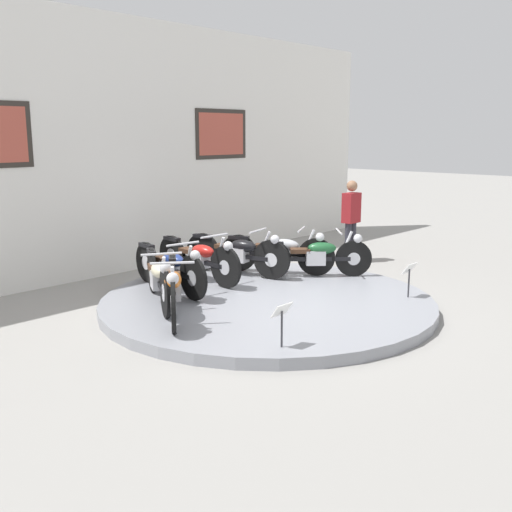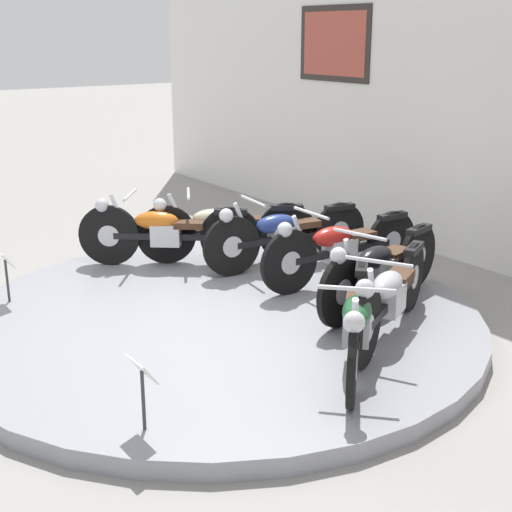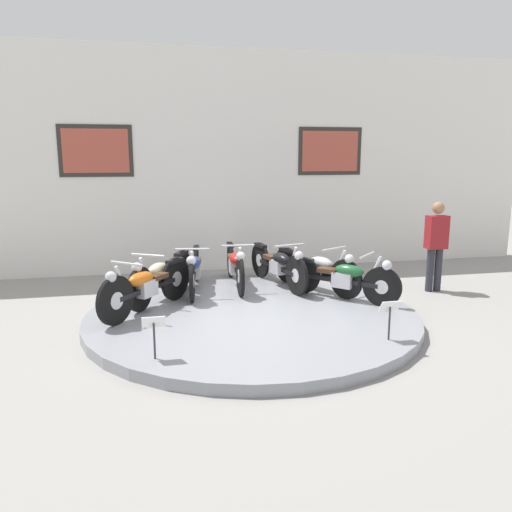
# 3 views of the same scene
# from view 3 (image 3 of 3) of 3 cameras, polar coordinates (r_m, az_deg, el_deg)

# --- Properties ---
(ground_plane) EXTENTS (60.00, 60.00, 0.00)m
(ground_plane) POSITION_cam_3_polar(r_m,az_deg,el_deg) (7.42, -0.43, -7.38)
(ground_plane) COLOR gray
(display_platform) EXTENTS (4.83, 4.83, 0.15)m
(display_platform) POSITION_cam_3_polar(r_m,az_deg,el_deg) (7.40, -0.43, -6.84)
(display_platform) COLOR gray
(display_platform) RESTS_ON ground_plane
(back_wall) EXTENTS (14.00, 0.22, 4.51)m
(back_wall) POSITION_cam_3_polar(r_m,az_deg,el_deg) (10.52, -4.37, 10.65)
(back_wall) COLOR white
(back_wall) RESTS_ON ground_plane
(motorcycle_orange) EXTENTS (1.32, 1.61, 0.81)m
(motorcycle_orange) POSITION_cam_3_polar(r_m,az_deg,el_deg) (7.40, -12.47, -3.28)
(motorcycle_orange) COLOR black
(motorcycle_orange) RESTS_ON display_platform
(motorcycle_cream) EXTENTS (1.05, 1.77, 0.81)m
(motorcycle_cream) POSITION_cam_3_polar(r_m,az_deg,el_deg) (7.99, -10.79, -2.18)
(motorcycle_cream) COLOR black
(motorcycle_cream) RESTS_ON display_platform
(motorcycle_blue) EXTENTS (0.54, 1.99, 0.80)m
(motorcycle_blue) POSITION_cam_3_polar(r_m,az_deg,el_deg) (8.43, -7.08, -1.38)
(motorcycle_blue) COLOR black
(motorcycle_blue) RESTS_ON display_platform
(motorcycle_red) EXTENTS (0.54, 2.01, 0.80)m
(motorcycle_red) POSITION_cam_3_polar(r_m,az_deg,el_deg) (8.67, -2.38, -0.92)
(motorcycle_red) COLOR black
(motorcycle_red) RESTS_ON display_platform
(motorcycle_black) EXTENTS (0.63, 1.96, 0.80)m
(motorcycle_black) POSITION_cam_3_polar(r_m,az_deg,el_deg) (8.67, 2.57, -0.93)
(motorcycle_black) COLOR black
(motorcycle_black) RESTS_ON display_platform
(motorcycle_silver) EXTENTS (0.97, 1.78, 0.79)m
(motorcycle_silver) POSITION_cam_3_polar(r_m,az_deg,el_deg) (8.42, 6.95, -1.42)
(motorcycle_silver) COLOR black
(motorcycle_silver) RESTS_ON display_platform
(motorcycle_green) EXTENTS (1.40, 1.44, 0.78)m
(motorcycle_green) POSITION_cam_3_polar(r_m,az_deg,el_deg) (7.96, 9.95, -2.36)
(motorcycle_green) COLOR black
(motorcycle_green) RESTS_ON display_platform
(info_placard_front_left) EXTENTS (0.26, 0.11, 0.51)m
(info_placard_front_left) POSITION_cam_3_polar(r_m,az_deg,el_deg) (5.71, -11.60, -8.03)
(info_placard_front_left) COLOR #333338
(info_placard_front_left) RESTS_ON display_platform
(info_placard_front_centre) EXTENTS (0.26, 0.11, 0.51)m
(info_placard_front_centre) POSITION_cam_3_polar(r_m,az_deg,el_deg) (6.37, 15.06, -6.13)
(info_placard_front_centre) COLOR #333338
(info_placard_front_centre) RESTS_ON display_platform
(visitor_standing) EXTENTS (0.36, 0.22, 1.60)m
(visitor_standing) POSITION_cam_3_polar(r_m,az_deg,el_deg) (9.36, 19.88, 1.55)
(visitor_standing) COLOR #2D2D38
(visitor_standing) RESTS_ON ground_plane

